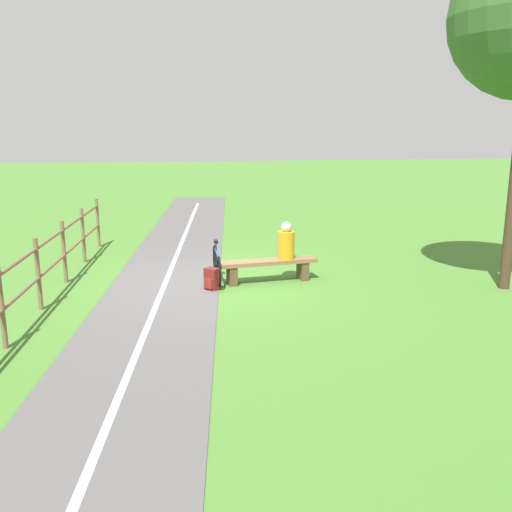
# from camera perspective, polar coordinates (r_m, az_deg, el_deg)

# --- Properties ---
(ground_plane) EXTENTS (80.00, 80.00, 0.00)m
(ground_plane) POSITION_cam_1_polar(r_m,az_deg,el_deg) (11.70, -4.67, -2.60)
(ground_plane) COLOR #477A2D
(paved_path) EXTENTS (5.30, 36.06, 0.02)m
(paved_path) POSITION_cam_1_polar(r_m,az_deg,el_deg) (7.94, -12.44, -10.64)
(paved_path) COLOR #565454
(paved_path) RESTS_ON ground_plane
(path_centre_line) EXTENTS (2.86, 31.89, 0.00)m
(path_centre_line) POSITION_cam_1_polar(r_m,az_deg,el_deg) (7.94, -12.45, -10.57)
(path_centre_line) COLOR silver
(path_centre_line) RESTS_ON paved_path
(bench) EXTENTS (2.08, 0.69, 0.47)m
(bench) POSITION_cam_1_polar(r_m,az_deg,el_deg) (11.57, 1.23, -1.03)
(bench) COLOR brown
(bench) RESTS_ON ground_plane
(person_seated) EXTENTS (0.39, 0.39, 0.77)m
(person_seated) POSITION_cam_1_polar(r_m,az_deg,el_deg) (11.58, 3.09, 1.34)
(person_seated) COLOR orange
(person_seated) RESTS_ON bench
(bicycle) EXTENTS (0.08, 1.70, 0.83)m
(bicycle) POSITION_cam_1_polar(r_m,az_deg,el_deg) (11.67, -4.00, -0.88)
(bicycle) COLOR black
(bicycle) RESTS_ON ground_plane
(backpack) EXTENTS (0.34, 0.33, 0.44)m
(backpack) POSITION_cam_1_polar(r_m,az_deg,el_deg) (11.05, -4.50, -2.37)
(backpack) COLOR maroon
(backpack) RESTS_ON ground_plane
(fence_roadside) EXTENTS (0.74, 12.38, 1.29)m
(fence_roadside) POSITION_cam_1_polar(r_m,az_deg,el_deg) (9.61, -22.79, -2.45)
(fence_roadside) COLOR brown
(fence_roadside) RESTS_ON ground_plane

